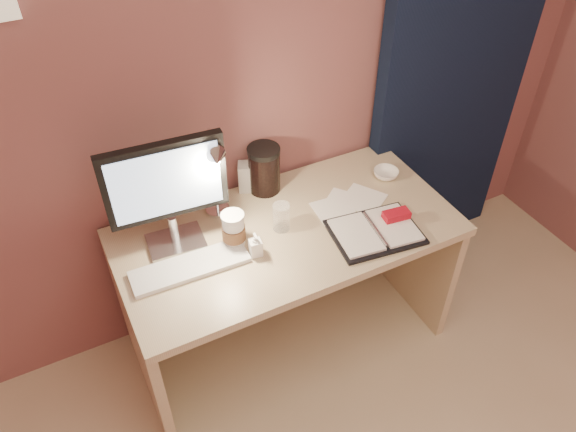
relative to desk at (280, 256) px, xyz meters
name	(u,v)px	position (x,y,z in m)	size (l,w,h in m)	color
room	(442,59)	(0.95, 0.24, 0.63)	(3.50, 3.50, 3.50)	#C6B28E
desk	(280,256)	(0.00, 0.00, 0.00)	(1.40, 0.70, 0.73)	#C6B38C
monitor	(166,187)	(-0.43, 0.05, 0.51)	(0.45, 0.18, 0.48)	silver
keyboard	(190,267)	(-0.43, -0.10, 0.24)	(0.45, 0.13, 0.02)	white
planner	(377,230)	(0.32, -0.26, 0.24)	(0.38, 0.31, 0.06)	black
paper_a	(363,199)	(0.38, -0.05, 0.23)	(0.17, 0.17, 0.00)	white
paper_b	(334,210)	(0.23, -0.06, 0.23)	(0.16, 0.16, 0.00)	white
paper_c	(343,201)	(0.30, -0.02, 0.23)	(0.14, 0.14, 0.00)	white
coffee_cup	(234,230)	(-0.23, -0.05, 0.30)	(0.09, 0.09, 0.15)	white
clear_cup	(281,217)	(-0.02, -0.06, 0.29)	(0.07, 0.07, 0.12)	white
bowl	(386,174)	(0.56, 0.04, 0.24)	(0.11, 0.11, 0.04)	white
lotion_bottle	(255,244)	(-0.17, -0.15, 0.28)	(0.05, 0.05, 0.11)	white
dark_jar	(264,171)	(0.03, 0.21, 0.32)	(0.14, 0.14, 0.19)	black
product_box	(249,177)	(-0.03, 0.24, 0.29)	(0.09, 0.07, 0.13)	silver
desk_lamp	(228,172)	(-0.19, 0.05, 0.50)	(0.14, 0.27, 0.44)	silver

